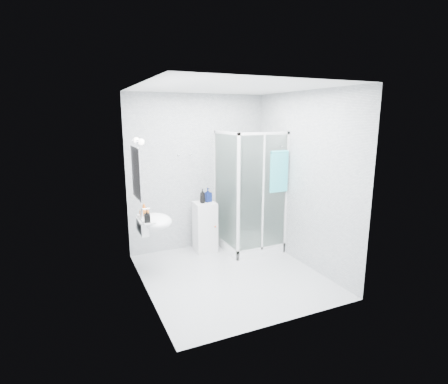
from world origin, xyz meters
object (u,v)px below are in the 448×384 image
wall_basin (153,222)px  soap_dispenser_black (147,216)px  shower_enclosure (247,225)px  storage_cabinet (205,227)px  shampoo_bottle_b (208,195)px  soap_dispenser_orange (144,210)px  hand_towel (279,170)px  shampoo_bottle_a (203,196)px

wall_basin → soap_dispenser_black: (-0.12, -0.19, 0.15)m
shower_enclosure → soap_dispenser_black: (-1.78, -0.51, 0.50)m
storage_cabinet → shampoo_bottle_b: 0.54m
soap_dispenser_orange → hand_towel: bearing=-5.1°
shampoo_bottle_b → soap_dispenser_orange: (-1.16, -0.51, -0.00)m
hand_towel → soap_dispenser_orange: hand_towel is taller
soap_dispenser_black → hand_towel: bearing=2.8°
wall_basin → shampoo_bottle_b: 1.24m
hand_towel → soap_dispenser_orange: (-2.09, 0.19, -0.45)m
storage_cabinet → shower_enclosure: bearing=-19.6°
wall_basin → soap_dispenser_orange: (-0.10, 0.10, 0.16)m
wall_basin → shampoo_bottle_a: 1.12m
shower_enclosure → storage_cabinet: (-0.66, 0.27, -0.03)m
storage_cabinet → shampoo_bottle_b: bearing=26.2°
shower_enclosure → hand_towel: 1.09m
soap_dispenser_black → shampoo_bottle_a: bearing=35.1°
shampoo_bottle_b → soap_dispenser_black: (-1.18, -0.80, -0.01)m
shampoo_bottle_b → soap_dispenser_black: 1.43m
wall_basin → soap_dispenser_orange: bearing=134.4°
shower_enclosure → soap_dispenser_orange: 1.84m
soap_dispenser_orange → shower_enclosure: bearing=7.0°
shower_enclosure → soap_dispenser_black: 1.91m
shower_enclosure → wall_basin: shower_enclosure is taller
hand_towel → shampoo_bottle_b: (-0.93, 0.70, -0.45)m
shampoo_bottle_a → shampoo_bottle_b: 0.12m
shower_enclosure → soap_dispenser_black: bearing=-164.1°
storage_cabinet → shampoo_bottle_a: bearing=-155.9°
wall_basin → storage_cabinet: bearing=30.4°
shower_enclosure → hand_towel: bearing=-50.2°
storage_cabinet → wall_basin: bearing=-147.2°
storage_cabinet → soap_dispenser_black: bearing=-142.9°
shampoo_bottle_a → wall_basin: bearing=-149.3°
shampoo_bottle_b → hand_towel: bearing=-37.0°
wall_basin → hand_towel: (1.99, -0.09, 0.61)m
storage_cabinet → soap_dispenser_orange: 1.31m
shampoo_bottle_b → soap_dispenser_black: shampoo_bottle_b is taller
shampoo_bottle_a → storage_cabinet: bearing=21.7°
soap_dispenser_orange → shampoo_bottle_b: bearing=23.7°
shampoo_bottle_a → soap_dispenser_black: bearing=-144.9°
shower_enclosure → hand_towel: (0.33, -0.40, 0.96)m
shampoo_bottle_a → soap_dispenser_black: (-1.07, -0.76, -0.01)m
wall_basin → soap_dispenser_black: soap_dispenser_black is taller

